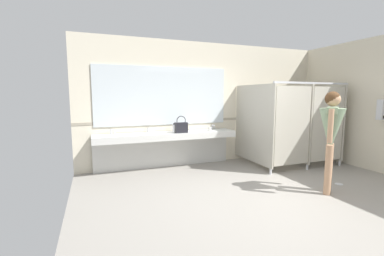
{
  "coord_description": "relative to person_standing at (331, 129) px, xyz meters",
  "views": [
    {
      "loc": [
        -2.76,
        -3.25,
        1.63
      ],
      "look_at": [
        -1.27,
        0.65,
        1.11
      ],
      "focal_mm": 24.26,
      "sensor_mm": 36.0,
      "label": 1
    }
  ],
  "objects": [
    {
      "name": "ground_plane",
      "position": [
        -0.88,
        0.12,
        -1.13
      ],
      "size": [
        6.39,
        5.63,
        0.1
      ],
      "primitive_type": "cube",
      "color": "gray"
    },
    {
      "name": "wall_back",
      "position": [
        -0.88,
        2.7,
        0.36
      ],
      "size": [
        6.39,
        0.12,
        2.88
      ],
      "primitive_type": "cube",
      "color": "beige",
      "rests_on": "ground_plane"
    },
    {
      "name": "wall_back_tile_band",
      "position": [
        -0.88,
        2.63,
        -0.03
      ],
      "size": [
        6.39,
        0.01,
        0.06
      ],
      "primitive_type": "cube",
      "color": "#9E937F",
      "rests_on": "wall_back"
    },
    {
      "name": "vanity_counter",
      "position": [
        -2.13,
        2.43,
        -0.48
      ],
      "size": [
        3.14,
        0.54,
        0.94
      ],
      "color": "silver",
      "rests_on": "ground_plane"
    },
    {
      "name": "mirror_panel",
      "position": [
        -2.13,
        2.63,
        0.54
      ],
      "size": [
        3.04,
        0.02,
        1.31
      ],
      "primitive_type": "cube",
      "color": "silver",
      "rests_on": "wall_back"
    },
    {
      "name": "bathroom_stalls",
      "position": [
        0.75,
        1.68,
        -0.08
      ],
      "size": [
        2.02,
        1.48,
        1.92
      ],
      "color": "#B2AD9E",
      "rests_on": "ground_plane"
    },
    {
      "name": "person_standing",
      "position": [
        0.0,
        0.0,
        0.0
      ],
      "size": [
        0.56,
        0.56,
        1.7
      ],
      "color": "tan",
      "rests_on": "ground_plane"
    },
    {
      "name": "handbag",
      "position": [
        -1.85,
        2.22,
        -0.13
      ],
      "size": [
        0.28,
        0.12,
        0.37
      ],
      "color": "black",
      "rests_on": "vanity_counter"
    },
    {
      "name": "soap_dispenser",
      "position": [
        -1.93,
        2.51,
        -0.18
      ],
      "size": [
        0.07,
        0.07,
        0.19
      ],
      "color": "white",
      "rests_on": "vanity_counter"
    },
    {
      "name": "paper_cup",
      "position": [
        -1.15,
        2.26,
        -0.21
      ],
      "size": [
        0.07,
        0.07,
        0.09
      ],
      "primitive_type": "cylinder",
      "color": "white",
      "rests_on": "vanity_counter"
    },
    {
      "name": "floor_drain_cover",
      "position": [
        0.57,
        0.24,
        -1.08
      ],
      "size": [
        0.14,
        0.14,
        0.01
      ],
      "primitive_type": "cylinder",
      "color": "#B7BABF",
      "rests_on": "ground_plane"
    }
  ]
}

